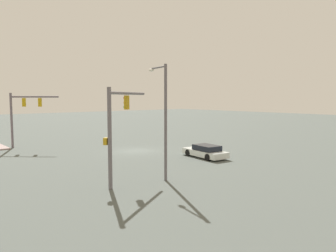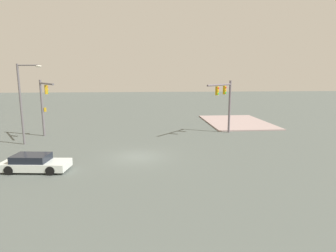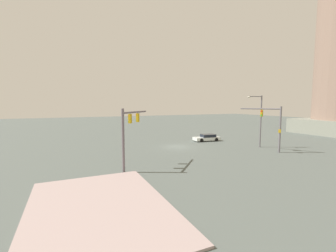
# 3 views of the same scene
# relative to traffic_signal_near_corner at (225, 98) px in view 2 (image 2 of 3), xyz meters

# --- Properties ---
(ground_plane) EXTENTS (181.66, 181.66, 0.00)m
(ground_plane) POSITION_rel_traffic_signal_near_corner_xyz_m (-8.59, 9.88, -4.23)
(ground_plane) COLOR #505954
(sidewalk_corner) EXTENTS (12.71, 8.51, 0.15)m
(sidewalk_corner) POSITION_rel_traffic_signal_near_corner_xyz_m (7.76, -4.02, -4.15)
(sidewalk_corner) COLOR #A18C89
(sidewalk_corner) RESTS_ON ground
(traffic_signal_near_corner) EXTENTS (4.20, 3.82, 6.19)m
(traffic_signal_near_corner) POSITION_rel_traffic_signal_near_corner_xyz_m (0.00, 0.00, 0.00)
(traffic_signal_near_corner) COLOR #655B64
(traffic_signal_near_corner) RESTS_ON ground
(traffic_signal_opposite_side) EXTENTS (4.96, 3.01, 6.30)m
(traffic_signal_opposite_side) POSITION_rel_traffic_signal_near_corner_xyz_m (-0.07, 20.14, -0.06)
(traffic_signal_opposite_side) COLOR slate
(traffic_signal_opposite_side) RESTS_ON ground
(streetlamp_curved_arm) EXTENTS (0.73, 2.53, 7.90)m
(streetlamp_curved_arm) POSITION_rel_traffic_signal_near_corner_xyz_m (-3.20, 21.02, 0.38)
(streetlamp_curved_arm) COLOR #5F5A5F
(streetlamp_curved_arm) RESTS_ON ground
(sedan_car_approaching) EXTENTS (2.39, 4.89, 1.21)m
(sedan_car_approaching) POSITION_rel_traffic_signal_near_corner_xyz_m (-11.43, 17.26, -3.65)
(sedan_car_approaching) COLOR silver
(sedan_car_approaching) RESTS_ON ground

